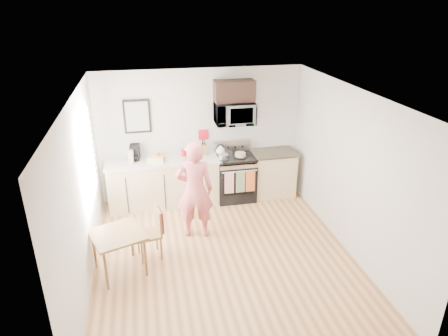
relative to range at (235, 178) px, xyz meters
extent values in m
plane|color=#8F5F37|center=(-0.63, -1.98, -0.44)|extent=(4.60, 4.60, 0.00)
cube|color=silver|center=(-0.63, 0.32, 0.86)|extent=(4.00, 0.04, 2.60)
cube|color=silver|center=(-0.63, -4.28, 0.86)|extent=(4.00, 0.04, 2.60)
cube|color=silver|center=(-2.63, -1.98, 0.86)|extent=(0.04, 4.60, 2.60)
cube|color=silver|center=(1.37, -1.98, 0.86)|extent=(0.04, 4.60, 2.60)
cube|color=white|center=(-0.63, -1.98, 2.16)|extent=(4.00, 4.60, 0.04)
cube|color=white|center=(-2.61, -1.18, 1.11)|extent=(0.02, 1.40, 1.50)
cube|color=white|center=(-2.60, -1.18, 1.11)|extent=(0.01, 1.30, 1.40)
cube|color=tan|center=(-1.43, 0.02, 0.01)|extent=(2.10, 0.60, 0.90)
cube|color=beige|center=(-1.43, 0.02, 0.48)|extent=(2.14, 0.64, 0.04)
cube|color=tan|center=(0.80, 0.02, 0.01)|extent=(0.84, 0.60, 0.90)
cube|color=black|center=(0.80, 0.02, 0.48)|extent=(0.88, 0.64, 0.04)
cube|color=black|center=(0.00, 0.00, -0.05)|extent=(0.76, 0.65, 0.77)
cube|color=black|center=(0.00, -0.32, 0.01)|extent=(0.61, 0.02, 0.45)
cube|color=#BCBCC1|center=(0.00, -0.31, 0.34)|extent=(0.74, 0.02, 0.14)
cylinder|color=#BCBCC1|center=(0.00, -0.36, 0.30)|extent=(0.68, 0.02, 0.02)
cube|color=black|center=(0.00, 0.00, 0.46)|extent=(0.76, 0.65, 0.04)
cube|color=#BCBCC1|center=(0.00, 0.27, 0.60)|extent=(0.76, 0.08, 0.24)
cube|color=silver|center=(-0.20, -0.37, 0.08)|extent=(0.18, 0.02, 0.44)
cube|color=#5C714B|center=(0.02, -0.37, 0.08)|extent=(0.18, 0.02, 0.44)
cube|color=#B4431B|center=(0.22, -0.37, 0.08)|extent=(0.18, 0.02, 0.44)
imported|color=#BCBCC1|center=(0.00, 0.10, 1.32)|extent=(0.76, 0.51, 0.42)
cube|color=black|center=(0.00, 0.15, 1.74)|extent=(0.76, 0.35, 0.40)
cube|color=black|center=(-1.83, 0.30, 1.31)|extent=(0.50, 0.03, 0.65)
cube|color=#A5AAA0|center=(-1.83, 0.28, 1.31)|extent=(0.42, 0.01, 0.56)
cube|color=red|center=(-0.58, 0.31, 0.86)|extent=(0.20, 0.02, 0.20)
imported|color=#C0343A|center=(-0.98, -1.21, 0.42)|extent=(0.67, 0.49, 1.71)
cube|color=brown|center=(-2.22, -2.00, 0.21)|extent=(0.71, 0.71, 0.04)
cylinder|color=brown|center=(-2.39, -2.38, -0.12)|extent=(0.04, 0.04, 0.63)
cylinder|color=brown|center=(-1.85, -2.17, -0.12)|extent=(0.04, 0.04, 0.63)
cylinder|color=brown|center=(-2.60, -1.83, -0.12)|extent=(0.04, 0.04, 0.63)
cylinder|color=brown|center=(-2.05, -1.63, -0.12)|extent=(0.04, 0.04, 0.63)
cube|color=brown|center=(-1.78, -1.71, -0.03)|extent=(0.41, 0.41, 0.04)
cube|color=brown|center=(-1.62, -1.68, 0.19)|extent=(0.10, 0.35, 0.42)
cube|color=#550E16|center=(-1.60, -1.67, 0.20)|extent=(0.11, 0.32, 0.35)
cylinder|color=brown|center=(-1.90, -1.88, -0.24)|extent=(0.03, 0.03, 0.39)
cylinder|color=brown|center=(-1.61, -1.83, -0.24)|extent=(0.03, 0.03, 0.39)
cylinder|color=brown|center=(-1.95, -1.59, -0.24)|extent=(0.03, 0.03, 0.39)
cylinder|color=brown|center=(-1.66, -1.53, -0.24)|extent=(0.03, 0.03, 0.39)
cube|color=brown|center=(-0.60, 0.16, 0.61)|extent=(0.10, 0.14, 0.21)
cylinder|color=red|center=(-1.00, 0.17, 0.57)|extent=(0.11, 0.11, 0.13)
imported|color=white|center=(-1.48, 0.14, 0.53)|extent=(0.28, 0.28, 0.06)
cube|color=tan|center=(-2.01, 0.01, 0.63)|extent=(0.11, 0.11, 0.25)
cube|color=black|center=(-1.93, 0.16, 0.65)|extent=(0.19, 0.23, 0.30)
cylinder|color=black|center=(-1.93, 0.06, 0.58)|extent=(0.11, 0.11, 0.11)
cube|color=tan|center=(-1.55, -0.07, 0.56)|extent=(0.33, 0.23, 0.11)
cylinder|color=black|center=(0.08, -0.07, 0.49)|extent=(0.25, 0.25, 0.01)
cylinder|color=tan|center=(0.08, -0.07, 0.54)|extent=(0.21, 0.21, 0.07)
sphere|color=white|center=(-0.28, 0.10, 0.58)|extent=(0.18, 0.18, 0.18)
cone|color=white|center=(-0.28, 0.10, 0.67)|extent=(0.06, 0.06, 0.06)
torus|color=black|center=(-0.28, 0.10, 0.63)|extent=(0.16, 0.02, 0.16)
cylinder|color=#BCBCC1|center=(-0.26, -0.12, 0.54)|extent=(0.20, 0.20, 0.10)
cylinder|color=black|center=(-0.23, -0.27, 0.58)|extent=(0.06, 0.18, 0.02)
camera|label=1|loc=(-1.71, -7.13, 3.36)|focal=32.00mm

